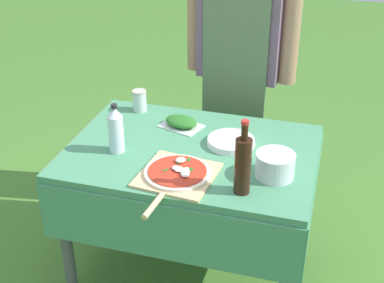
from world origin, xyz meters
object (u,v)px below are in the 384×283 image
Objects in this scene: sauce_jar at (140,102)px; oil_bottle at (243,164)px; herb_container at (181,122)px; prep_table at (191,169)px; person_cook at (241,50)px; water_bottle at (116,130)px; pizza_on_peel at (177,174)px; plate_stack at (231,142)px; mixing_tub at (275,165)px.

oil_bottle is at bearing -41.72° from sauce_jar.
herb_container is at bearing -23.60° from sauce_jar.
person_cook reaches higher than prep_table.
sauce_jar is at bearing 138.28° from oil_bottle.
prep_table is 4.88× the size of water_bottle.
pizza_on_peel reaches higher than plate_stack.
plate_stack is (0.49, 0.20, -0.10)m from water_bottle.
oil_bottle is at bearing -71.31° from plate_stack.
mixing_tub reaches higher than pizza_on_peel.
person_cook is 0.98m from pizza_on_peel.
prep_table is 0.47m from oil_bottle.
pizza_on_peel is at bearing -22.32° from water_bottle.
water_bottle reaches higher than plate_stack.
sauce_jar is (-0.38, 0.56, 0.04)m from pizza_on_peel.
plate_stack is (0.28, -0.11, -0.01)m from herb_container.
prep_table is 0.23m from plate_stack.
pizza_on_peel is at bearing -75.23° from herb_container.
prep_table is at bearing 90.56° from person_cook.
pizza_on_peel is 2.06× the size of water_bottle.
herb_container is 0.30m from plate_stack.
herb_container is 2.03× the size of sauce_jar.
sauce_jar is at bearing 150.42° from mixing_tub.
oil_bottle reaches higher than herb_container.
person_cook is 0.58m from herb_container.
mixing_tub reaches higher than prep_table.
person_cook reaches higher than water_bottle.
water_bottle reaches higher than prep_table.
person_cook is at bearing 102.31° from oil_bottle.
plate_stack is 1.97× the size of sauce_jar.
pizza_on_peel is 2.11× the size of herb_container.
plate_stack is at bearing 22.62° from water_bottle.
sauce_jar reaches higher than prep_table.
person_cook is at bearing 40.38° from sauce_jar.
sauce_jar is at bearing 139.76° from prep_table.
mixing_tub is (0.51, -0.32, 0.03)m from herb_container.
water_bottle is (-0.61, 0.17, -0.02)m from oil_bottle.
oil_bottle reaches higher than mixing_tub.
pizza_on_peel is at bearing -115.15° from plate_stack.
plate_stack is at bearing 108.69° from oil_bottle.
sauce_jar is (-0.54, 0.22, 0.04)m from plate_stack.
oil_bottle is 0.41m from plate_stack.
herb_container is 0.61m from mixing_tub.
person_cook is 14.67× the size of sauce_jar.
pizza_on_peel is 0.41m from mixing_tub.
prep_table is 5.00× the size of herb_container.
mixing_tub is at bearing -0.97° from water_bottle.
plate_stack is (-0.23, 0.22, -0.04)m from mixing_tub.
pizza_on_peel is at bearing -88.30° from prep_table.
pizza_on_peel is 4.27× the size of sauce_jar.
herb_container reaches higher than prep_table.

